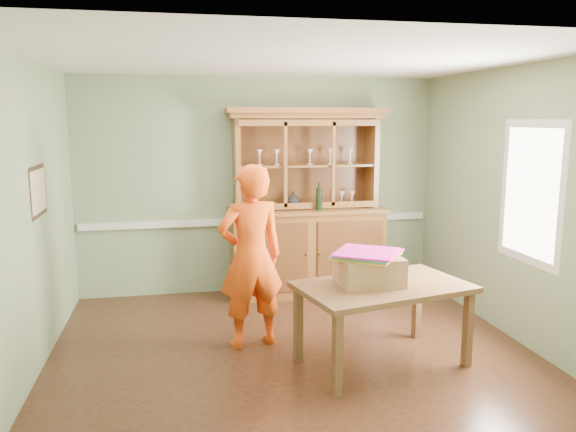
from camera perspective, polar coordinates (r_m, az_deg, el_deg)
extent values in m
plane|color=#4E2B19|center=(5.53, 0.34, -13.40)|extent=(4.50, 4.50, 0.00)
plane|color=white|center=(5.11, 0.37, 15.67)|extent=(4.50, 4.50, 0.00)
plane|color=gray|center=(7.10, -2.91, 3.10)|extent=(4.50, 0.00, 4.50)
plane|color=gray|center=(5.19, -24.77, -0.30)|extent=(0.00, 4.00, 4.00)
plane|color=gray|center=(6.01, 21.85, 1.18)|extent=(0.00, 4.00, 4.00)
plane|color=gray|center=(3.25, 7.50, -5.07)|extent=(4.50, 0.00, 4.50)
cube|color=silver|center=(7.14, -2.85, -0.51)|extent=(4.41, 0.05, 0.08)
cube|color=black|center=(5.45, -24.00, 2.33)|extent=(0.03, 0.60, 0.46)
cube|color=beige|center=(5.45, -23.94, 2.33)|extent=(0.01, 0.52, 0.38)
cube|color=silver|center=(5.74, 23.41, 2.20)|extent=(0.03, 0.96, 1.36)
cube|color=white|center=(5.73, 23.36, 2.20)|extent=(0.01, 0.80, 1.20)
cube|color=brown|center=(7.07, 1.93, -3.73)|extent=(1.88, 0.58, 1.05)
cube|color=brown|center=(6.95, 1.97, 0.62)|extent=(1.95, 0.64, 0.04)
cube|color=brown|center=(7.15, 1.48, 5.49)|extent=(1.78, 0.04, 1.10)
cube|color=brown|center=(6.84, -5.25, 5.25)|extent=(0.06, 0.40, 1.10)
cube|color=brown|center=(7.22, 8.49, 5.42)|extent=(0.06, 0.40, 1.10)
cube|color=brown|center=(6.96, 1.84, 10.15)|extent=(1.88, 0.46, 0.06)
cube|color=brown|center=(6.94, 1.88, 10.67)|extent=(1.97, 0.50, 0.06)
cube|color=brown|center=(6.98, 1.81, 5.16)|extent=(1.65, 0.35, 0.03)
imported|color=#B2B2B7|center=(6.99, 0.54, 1.68)|extent=(0.19, 0.19, 0.20)
imported|color=yellow|center=(6.95, -2.00, 1.02)|extent=(0.23, 0.23, 0.06)
cylinder|color=black|center=(6.78, 3.18, 1.99)|extent=(0.07, 0.07, 0.34)
cube|color=brown|center=(5.07, 9.64, -7.12)|extent=(1.64, 1.19, 0.05)
cube|color=brown|center=(4.58, 5.04, -13.83)|extent=(0.08, 0.08, 0.69)
cube|color=brown|center=(5.18, 1.04, -10.92)|extent=(0.08, 0.08, 0.69)
cube|color=brown|center=(5.31, 17.80, -10.88)|extent=(0.08, 0.08, 0.69)
cube|color=brown|center=(5.84, 12.98, -8.76)|extent=(0.08, 0.08, 0.69)
cube|color=#99754E|center=(5.01, 8.24, -5.49)|extent=(0.56, 0.45, 0.25)
cube|color=gold|center=(4.97, 7.99, -4.06)|extent=(0.70, 0.70, 0.01)
cube|color=#38C167|center=(4.97, 8.00, -3.96)|extent=(0.70, 0.70, 0.01)
cube|color=#2CCAD1|center=(4.97, 8.00, -3.86)|extent=(0.70, 0.70, 0.01)
cube|color=pink|center=(4.97, 8.00, -3.76)|extent=(0.70, 0.70, 0.01)
cube|color=#E3226D|center=(4.96, 8.00, -3.66)|extent=(0.70, 0.70, 0.01)
cube|color=#E723AB|center=(4.96, 8.01, -3.56)|extent=(0.70, 0.70, 0.01)
imported|color=#FE4F10|center=(5.37, -3.79, -4.15)|extent=(0.71, 0.54, 1.77)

